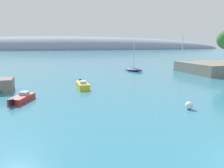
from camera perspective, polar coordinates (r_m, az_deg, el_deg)
The scene contains 7 objects.
shore_outcrop at distance 60.38m, azimuth 26.09°, elevation 3.82°, with size 17.60×13.97×2.43m, color gray.
distant_ridge at distance 255.42m, azimuth -10.68°, elevation 8.58°, with size 390.97×53.93×28.60m, color gray.
sailboat_navy_near_shore at distance 56.79m, azimuth 5.52°, elevation 3.69°, with size 4.20×5.77×7.53m.
sailboat_black_mid_mooring at distance 63.04m, azimuth 17.26°, elevation 4.00°, with size 4.96×8.53×9.25m.
motorboat_red_foreground at distance 29.12m, azimuth -21.94°, elevation -3.43°, with size 2.94×4.46×1.12m.
motorboat_yellow_alongside_breakwater at distance 35.41m, azimuth -7.53°, elevation -0.30°, with size 1.60×4.99×1.28m.
mooring_buoy_white at distance 25.35m, azimuth 19.08°, elevation -5.20°, with size 0.83×0.83×0.83m, color silver.
Camera 1 is at (-11.63, -8.92, 6.95)m, focal length 35.86 mm.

